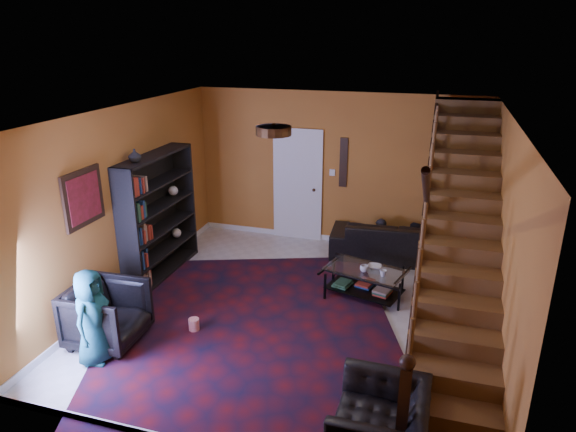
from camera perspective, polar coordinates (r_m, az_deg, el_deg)
name	(u,v)px	position (r m, az deg, el deg)	size (l,w,h in m)	color
floor	(293,312)	(7.46, 0.55, -10.57)	(5.50, 5.50, 0.00)	beige
room	(241,260)	(8.95, -5.29, -4.86)	(5.50, 5.50, 5.50)	#B67128
staircase	(459,237)	(6.63, 18.50, -2.26)	(0.95, 5.02, 3.18)	brown
bookshelf	(159,218)	(8.45, -14.11, -0.21)	(0.35, 1.80, 2.00)	black
door	(298,187)	(9.65, 1.09, 3.27)	(0.82, 0.05, 2.05)	silver
framed_picture	(83,198)	(7.14, -21.80, 1.89)	(0.04, 0.74, 0.74)	maroon
wall_hanging	(343,163)	(9.33, 6.18, 5.93)	(0.14, 0.03, 0.90)	black
ceiling_fixture	(274,131)	(5.76, -1.61, 9.46)	(0.40, 0.40, 0.10)	#3F2814
rug	(250,327)	(7.11, -4.24, -12.23)	(3.82, 4.36, 0.02)	#460C10
sofa	(398,240)	(9.17, 12.10, -2.65)	(2.31, 0.90, 0.67)	black
armchair_left	(107,314)	(7.00, -19.44, -10.26)	(0.85, 0.88, 0.80)	black
armchair_right	(380,424)	(5.24, 10.17, -21.79)	(0.99, 0.86, 0.64)	black
person_adult_a	(379,248)	(9.32, 10.10, -3.57)	(0.42, 0.27, 1.14)	black
person_adult_b	(412,253)	(9.29, 13.63, -3.97)	(0.55, 0.43, 1.13)	black
person_child	(92,317)	(6.58, -20.94, -10.46)	(0.59, 0.38, 1.21)	#1B5A67
coffee_table	(365,281)	(7.84, 8.52, -7.12)	(1.28, 0.95, 0.44)	black
cup_a	(364,269)	(7.67, 8.46, -5.80)	(0.13, 0.13, 0.10)	#999999
cup_b	(383,273)	(7.58, 10.52, -6.27)	(0.10, 0.10, 0.09)	#999999
bowl	(375,267)	(7.81, 9.60, -5.59)	(0.20, 0.20, 0.05)	#999999
vase	(135,156)	(7.73, -16.67, 6.45)	(0.18, 0.18, 0.19)	#999999
popcorn_bucket	(194,324)	(7.09, -10.40, -11.75)	(0.14, 0.14, 0.16)	red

